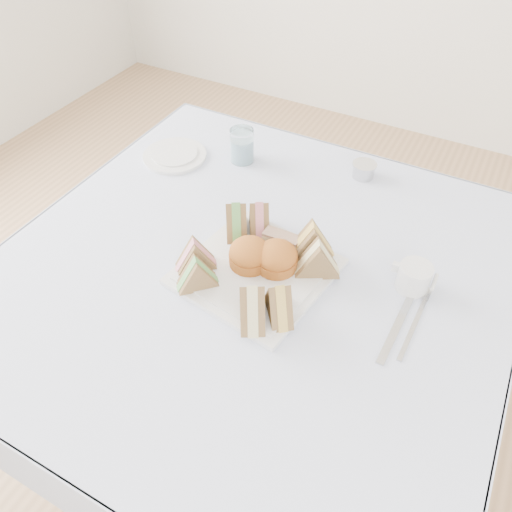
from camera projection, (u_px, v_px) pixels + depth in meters
The scene contains 21 objects.
floor at pixel (254, 433), 1.55m from camera, with size 4.00×4.00×0.00m, color #9E7751.
table at pixel (253, 367), 1.29m from camera, with size 0.90×0.90×0.74m, color brown.
tablecloth at pixel (253, 267), 1.03m from camera, with size 1.02×1.02×0.01m, color silver.
serving_plate at pixel (256, 271), 1.01m from camera, with size 0.27×0.27×0.01m, color silver.
sandwich_fl_a at pixel (195, 254), 0.98m from camera, with size 0.08×0.04×0.07m, color brown, non-canonical shape.
sandwich_fl_b at pixel (197, 272), 0.95m from camera, with size 0.08×0.04×0.07m, color brown, non-canonical shape.
sandwich_fr_a at pixel (279, 300), 0.90m from camera, with size 0.09×0.04×0.08m, color brown, non-canonical shape.
sandwich_fr_b at pixel (252, 302), 0.89m from camera, with size 0.09×0.04×0.08m, color brown, non-canonical shape.
sandwich_bl_a at pixel (236, 218), 1.06m from camera, with size 0.09×0.04×0.08m, color brown, non-canonical shape.
sandwich_bl_b at pixel (259, 216), 1.06m from camera, with size 0.09×0.04×0.08m, color brown, non-canonical shape.
sandwich_br_a at pixel (318, 258), 0.97m from camera, with size 0.09×0.04×0.08m, color brown, non-canonical shape.
sandwich_br_b at pixel (312, 240), 1.00m from camera, with size 0.09×0.04×0.08m, color brown, non-canonical shape.
scone_left at pixel (250, 254), 1.00m from camera, with size 0.08×0.08×0.06m, color #A44517.
scone_right at pixel (277, 257), 0.99m from camera, with size 0.08×0.08×0.06m, color #A44517.
pastry_slice at pixel (282, 241), 1.04m from camera, with size 0.08×0.03×0.04m, color #C5AC8C.
side_plate at pixel (175, 156), 1.31m from camera, with size 0.17×0.17×0.01m, color silver.
water_glass at pixel (242, 146), 1.27m from camera, with size 0.06×0.06×0.09m, color white.
tea_strainer at pixel (364, 171), 1.24m from camera, with size 0.06×0.06×0.03m, color #B6B6B7.
knife at pixel (397, 327), 0.91m from camera, with size 0.01×0.18×0.00m, color #B6B6B7.
fork at pixel (412, 329), 0.91m from camera, with size 0.01×0.16×0.00m, color #B6B6B7.
creamer_jug at pixel (414, 277), 0.97m from camera, with size 0.06×0.06×0.06m, color silver.
Camera 1 is at (0.34, -0.63, 1.48)m, focal length 35.00 mm.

